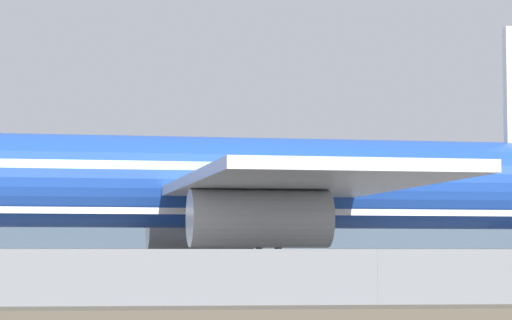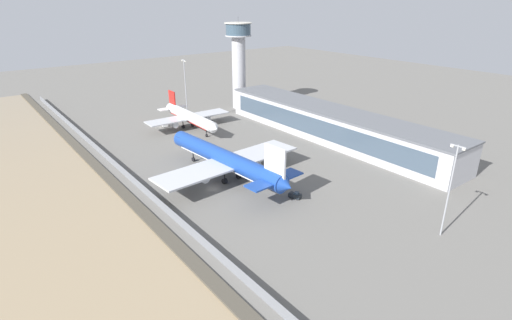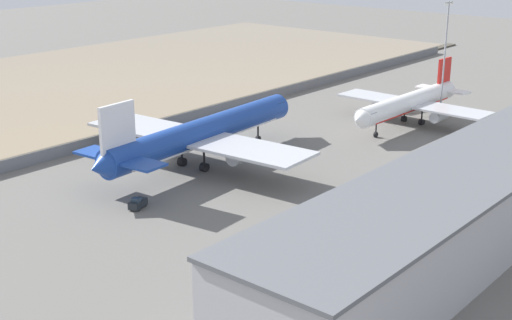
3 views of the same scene
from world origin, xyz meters
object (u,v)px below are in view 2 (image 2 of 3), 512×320
object	(u,v)px
passenger_jet_white_red	(190,117)
baggage_tug	(295,195)
apron_light_mast_apron_west	(450,187)
control_tower	(239,57)
cargo_jet_blue	(226,159)
ops_van	(164,123)
apron_light_mast_apron_east	(186,89)

from	to	relation	value
passenger_jet_white_red	baggage_tug	world-z (taller)	passenger_jet_white_red
baggage_tug	apron_light_mast_apron_west	size ratio (longest dim) A/B	0.17
passenger_jet_white_red	control_tower	world-z (taller)	control_tower
cargo_jet_blue	control_tower	xyz separation A→B (m)	(-63.35, 49.39, 17.62)
control_tower	cargo_jet_blue	bearing A→B (deg)	-37.94
ops_van	apron_light_mast_apron_east	distance (m)	16.40
cargo_jet_blue	apron_light_mast_apron_east	distance (m)	59.78
ops_van	passenger_jet_white_red	bearing A→B (deg)	35.34
baggage_tug	control_tower	world-z (taller)	control_tower
ops_van	apron_light_mast_apron_east	bearing A→B (deg)	82.55
cargo_jet_blue	baggage_tug	size ratio (longest dim) A/B	14.88
passenger_jet_white_red	baggage_tug	size ratio (longest dim) A/B	11.36
cargo_jet_blue	baggage_tug	world-z (taller)	cargo_jet_blue
passenger_jet_white_red	baggage_tug	distance (m)	70.02
ops_van	apron_light_mast_apron_west	size ratio (longest dim) A/B	0.26
passenger_jet_white_red	apron_light_mast_apron_east	world-z (taller)	apron_light_mast_apron_east
control_tower	apron_light_mast_apron_east	xyz separation A→B (m)	(6.97, -31.39, -9.20)
cargo_jet_blue	apron_light_mast_apron_east	xyz separation A→B (m)	(-56.38, 18.00, 8.42)
cargo_jet_blue	ops_van	world-z (taller)	cargo_jet_blue
cargo_jet_blue	control_tower	size ratio (longest dim) A/B	1.29
apron_light_mast_apron_west	apron_light_mast_apron_east	bearing A→B (deg)	-178.53
apron_light_mast_apron_west	passenger_jet_white_red	bearing A→B (deg)	-176.56
cargo_jet_blue	ops_van	xyz separation A→B (m)	(-57.69, 8.01, -4.52)
passenger_jet_white_red	apron_light_mast_apron_east	size ratio (longest dim) A/B	1.56
passenger_jet_white_red	control_tower	size ratio (longest dim) A/B	0.99
apron_light_mast_apron_west	ops_van	bearing A→B (deg)	-173.43
ops_van	control_tower	distance (m)	47.27
cargo_jet_blue	passenger_jet_white_red	bearing A→B (deg)	163.04
passenger_jet_white_red	ops_van	distance (m)	12.10
control_tower	apron_light_mast_apron_east	size ratio (longest dim) A/B	1.58
baggage_tug	ops_van	distance (m)	78.96
baggage_tug	control_tower	size ratio (longest dim) A/B	0.09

